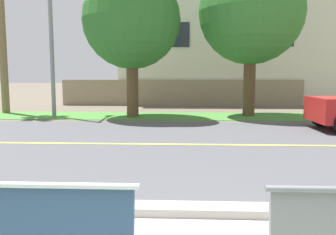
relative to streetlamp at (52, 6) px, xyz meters
The scene contains 10 objects.
ground_plane 7.97m from the streetlamp, 38.28° to the right, with size 140.00×140.00×0.00m, color #665B4C.
curb_edge 11.91m from the streetlamp, 61.79° to the right, with size 44.00×0.30×0.11m, color #ADA89E.
street_asphalt 8.84m from the streetlamp, 47.06° to the right, with size 52.00×8.00×0.01m, color #515156.
road_centre_line 8.84m from the streetlamp, 47.06° to the right, with size 48.00×0.14×0.01m, color #E0CC4C.
far_verge_grass 6.80m from the streetlamp, ahead, with size 48.00×2.80×0.02m, color #478438.
streetlamp is the anchor object (origin of this frame).
shade_tree_far_left 3.27m from the streetlamp, ahead, with size 3.73×3.73×6.15m.
shade_tree_left 7.88m from the streetlamp, ahead, with size 4.10×4.10×6.77m.
garden_wall 8.13m from the streetlamp, 46.93° to the left, with size 13.00×0.36×1.40m, color gray.
house_across_street 11.43m from the streetlamp, 48.27° to the left, with size 13.17×6.91×7.50m.
Camera 1 is at (-0.10, -1.58, 1.61)m, focal length 37.41 mm.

